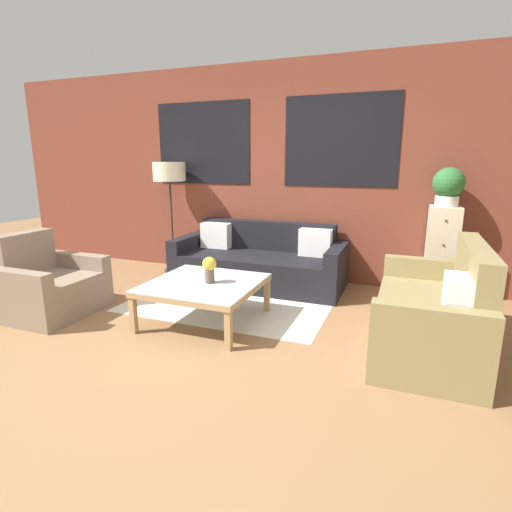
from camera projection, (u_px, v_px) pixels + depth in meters
name	position (u px, v px, depth m)	size (l,w,h in m)	color
ground_plane	(174.00, 346.00, 3.46)	(16.00, 16.00, 0.00)	#8E6642
wall_back_brick	(268.00, 173.00, 5.35)	(8.40, 0.09, 2.80)	brown
rug	(231.00, 302.00, 4.55)	(2.23, 1.50, 0.00)	silver
couch_dark	(259.00, 263.00, 5.15)	(2.16, 0.88, 0.78)	black
settee_vintage	(433.00, 315.00, 3.33)	(0.80, 1.59, 0.92)	olive
armchair_corner	(49.00, 287.00, 4.16)	(0.80, 0.90, 0.84)	#84705B
coffee_table	(204.00, 287.00, 3.91)	(1.04, 1.04, 0.41)	silver
floor_lamp	(169.00, 176.00, 5.51)	(0.44, 0.44, 1.55)	#2D2D2D
drawer_cabinet	(441.00, 253.00, 4.55)	(0.33, 0.37, 1.07)	beige
potted_plant	(448.00, 186.00, 4.38)	(0.34, 0.34, 0.43)	silver
flower_vase	(209.00, 268.00, 3.84)	(0.14, 0.14, 0.26)	brown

